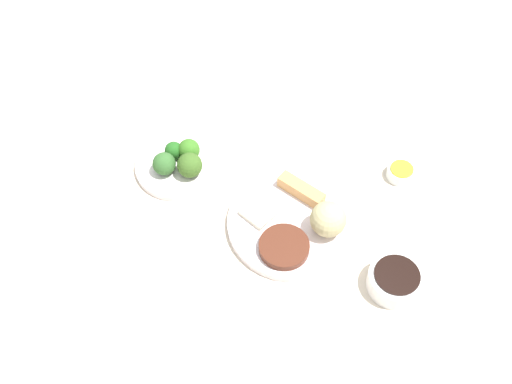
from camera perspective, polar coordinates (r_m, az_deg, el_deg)
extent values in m
cube|color=beige|center=(1.26, 2.92, -1.78)|extent=(2.20, 2.20, 0.02)
cylinder|color=white|center=(1.22, 3.54, -2.99)|extent=(0.27, 0.27, 0.02)
sphere|color=tan|center=(1.18, 6.93, -2.60)|extent=(0.07, 0.07, 0.07)
cube|color=tan|center=(1.25, 4.41, 0.14)|extent=(0.11, 0.05, 0.03)
cube|color=beige|center=(1.22, 0.40, -1.85)|extent=(0.07, 0.07, 0.01)
cylinder|color=#502416|center=(1.17, 2.71, -5.27)|extent=(0.10, 0.10, 0.02)
cylinder|color=white|center=(1.33, -7.32, 2.65)|extent=(0.20, 0.20, 0.01)
sphere|color=#387020|center=(1.31, -6.44, 4.05)|extent=(0.05, 0.05, 0.05)
sphere|color=#33612A|center=(1.29, -8.79, 2.69)|extent=(0.05, 0.05, 0.05)
sphere|color=#395D20|center=(1.28, -6.37, 2.57)|extent=(0.05, 0.05, 0.05)
sphere|color=#225C1D|center=(1.32, -7.88, 3.96)|extent=(0.04, 0.04, 0.04)
cylinder|color=white|center=(1.17, 13.18, -8.26)|extent=(0.11, 0.11, 0.04)
cylinder|color=black|center=(1.15, 13.38, -7.73)|extent=(0.09, 0.09, 0.00)
cylinder|color=white|center=(1.33, 13.70, 1.80)|extent=(0.06, 0.06, 0.02)
cylinder|color=yellow|center=(1.32, 13.81, 2.17)|extent=(0.05, 0.05, 0.00)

